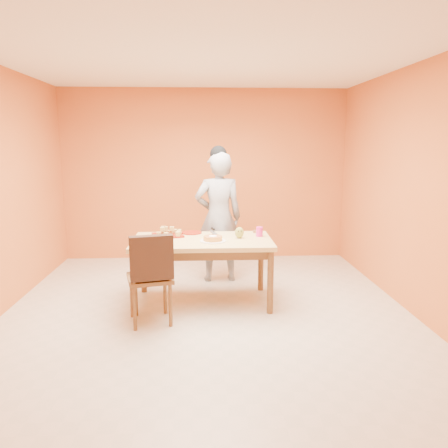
{
  "coord_description": "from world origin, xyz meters",
  "views": [
    {
      "loc": [
        -0.05,
        -4.51,
        1.85
      ],
      "look_at": [
        0.2,
        0.3,
        0.96
      ],
      "focal_mm": 35.0,
      "sensor_mm": 36.0,
      "label": 1
    }
  ],
  "objects_px": {
    "pastry_platter": "(168,235)",
    "magenta_glass": "(259,232)",
    "sponge_cake": "(213,238)",
    "dining_chair": "(149,276)",
    "person": "(219,217)",
    "egg_ornament": "(239,233)",
    "dining_table": "(202,247)",
    "checker_tin": "(257,231)",
    "red_dinner_plate": "(192,233)"
  },
  "relations": [
    {
      "from": "pastry_platter",
      "to": "magenta_glass",
      "type": "relative_size",
      "value": 2.93
    },
    {
      "from": "pastry_platter",
      "to": "sponge_cake",
      "type": "xyz_separation_m",
      "value": [
        0.53,
        -0.33,
        0.03
      ]
    },
    {
      "from": "dining_chair",
      "to": "sponge_cake",
      "type": "distance_m",
      "value": 0.86
    },
    {
      "from": "sponge_cake",
      "to": "person",
      "type": "bearing_deg",
      "value": 84.02
    },
    {
      "from": "dining_chair",
      "to": "egg_ornament",
      "type": "bearing_deg",
      "value": 18.59
    },
    {
      "from": "dining_table",
      "to": "sponge_cake",
      "type": "xyz_separation_m",
      "value": [
        0.12,
        -0.12,
        0.13
      ]
    },
    {
      "from": "egg_ornament",
      "to": "magenta_glass",
      "type": "relative_size",
      "value": 1.15
    },
    {
      "from": "person",
      "to": "pastry_platter",
      "type": "bearing_deg",
      "value": 38.59
    },
    {
      "from": "dining_table",
      "to": "person",
      "type": "relative_size",
      "value": 0.92
    },
    {
      "from": "checker_tin",
      "to": "dining_chair",
      "type": "bearing_deg",
      "value": -142.81
    },
    {
      "from": "sponge_cake",
      "to": "egg_ornament",
      "type": "xyz_separation_m",
      "value": [
        0.31,
        0.16,
        0.03
      ]
    },
    {
      "from": "egg_ornament",
      "to": "checker_tin",
      "type": "xyz_separation_m",
      "value": [
        0.24,
        0.31,
        -0.05
      ]
    },
    {
      "from": "pastry_platter",
      "to": "sponge_cake",
      "type": "distance_m",
      "value": 0.63
    },
    {
      "from": "person",
      "to": "red_dinner_plate",
      "type": "relative_size",
      "value": 6.96
    },
    {
      "from": "person",
      "to": "pastry_platter",
      "type": "xyz_separation_m",
      "value": [
        -0.63,
        -0.63,
        -0.1
      ]
    },
    {
      "from": "magenta_glass",
      "to": "checker_tin",
      "type": "xyz_separation_m",
      "value": [
        -0.0,
        0.23,
        -0.04
      ]
    },
    {
      "from": "person",
      "to": "checker_tin",
      "type": "xyz_separation_m",
      "value": [
        0.45,
        -0.49,
        -0.1
      ]
    },
    {
      "from": "red_dinner_plate",
      "to": "pastry_platter",
      "type": "bearing_deg",
      "value": -152.66
    },
    {
      "from": "red_dinner_plate",
      "to": "magenta_glass",
      "type": "xyz_separation_m",
      "value": [
        0.81,
        -0.23,
        0.05
      ]
    },
    {
      "from": "person",
      "to": "checker_tin",
      "type": "height_order",
      "value": "person"
    },
    {
      "from": "checker_tin",
      "to": "sponge_cake",
      "type": "bearing_deg",
      "value": -139.53
    },
    {
      "from": "dining_chair",
      "to": "person",
      "type": "bearing_deg",
      "value": 48.01
    },
    {
      "from": "red_dinner_plate",
      "to": "magenta_glass",
      "type": "distance_m",
      "value": 0.84
    },
    {
      "from": "sponge_cake",
      "to": "egg_ornament",
      "type": "distance_m",
      "value": 0.35
    },
    {
      "from": "dining_chair",
      "to": "magenta_glass",
      "type": "relative_size",
      "value": 8.52
    },
    {
      "from": "red_dinner_plate",
      "to": "sponge_cake",
      "type": "bearing_deg",
      "value": -62.11
    },
    {
      "from": "sponge_cake",
      "to": "magenta_glass",
      "type": "distance_m",
      "value": 0.61
    },
    {
      "from": "dining_chair",
      "to": "person",
      "type": "distance_m",
      "value": 1.65
    },
    {
      "from": "egg_ornament",
      "to": "checker_tin",
      "type": "distance_m",
      "value": 0.4
    },
    {
      "from": "pastry_platter",
      "to": "red_dinner_plate",
      "type": "bearing_deg",
      "value": 27.34
    },
    {
      "from": "egg_ornament",
      "to": "magenta_glass",
      "type": "xyz_separation_m",
      "value": [
        0.25,
        0.09,
        -0.01
      ]
    },
    {
      "from": "dining_chair",
      "to": "magenta_glass",
      "type": "height_order",
      "value": "dining_chair"
    },
    {
      "from": "magenta_glass",
      "to": "dining_table",
      "type": "bearing_deg",
      "value": -169.72
    },
    {
      "from": "dining_chair",
      "to": "sponge_cake",
      "type": "height_order",
      "value": "dining_chair"
    },
    {
      "from": "pastry_platter",
      "to": "egg_ornament",
      "type": "height_order",
      "value": "egg_ornament"
    },
    {
      "from": "pastry_platter",
      "to": "red_dinner_plate",
      "type": "height_order",
      "value": "pastry_platter"
    },
    {
      "from": "dining_table",
      "to": "dining_chair",
      "type": "xyz_separation_m",
      "value": [
        -0.55,
        -0.58,
        -0.16
      ]
    },
    {
      "from": "dining_table",
      "to": "red_dinner_plate",
      "type": "bearing_deg",
      "value": 110.44
    },
    {
      "from": "person",
      "to": "egg_ornament",
      "type": "relative_size",
      "value": 13.34
    },
    {
      "from": "pastry_platter",
      "to": "egg_ornament",
      "type": "relative_size",
      "value": 2.56
    },
    {
      "from": "person",
      "to": "red_dinner_plate",
      "type": "xyz_separation_m",
      "value": [
        -0.35,
        -0.49,
        -0.1
      ]
    },
    {
      "from": "dining_table",
      "to": "pastry_platter",
      "type": "height_order",
      "value": "pastry_platter"
    },
    {
      "from": "person",
      "to": "dining_table",
      "type": "bearing_deg",
      "value": 68.85
    },
    {
      "from": "dining_chair",
      "to": "checker_tin",
      "type": "height_order",
      "value": "dining_chair"
    },
    {
      "from": "sponge_cake",
      "to": "egg_ornament",
      "type": "relative_size",
      "value": 1.63
    },
    {
      "from": "magenta_glass",
      "to": "dining_chair",
      "type": "bearing_deg",
      "value": -150.27
    },
    {
      "from": "person",
      "to": "red_dinner_plate",
      "type": "distance_m",
      "value": 0.61
    },
    {
      "from": "red_dinner_plate",
      "to": "sponge_cake",
      "type": "distance_m",
      "value": 0.54
    },
    {
      "from": "red_dinner_plate",
      "to": "magenta_glass",
      "type": "relative_size",
      "value": 2.2
    },
    {
      "from": "pastry_platter",
      "to": "checker_tin",
      "type": "bearing_deg",
      "value": 7.63
    }
  ]
}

